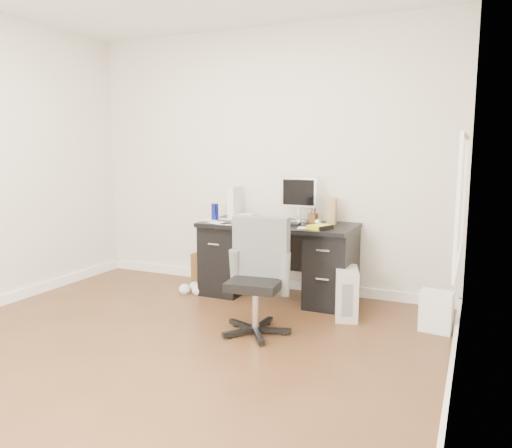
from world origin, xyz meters
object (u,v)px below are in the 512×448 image
Objects in this scene: lcd_monitor at (299,200)px; wicker_basket at (214,269)px; keyboard at (278,223)px; pc_tower at (346,293)px; desk at (278,258)px; office_chair at (255,277)px.

wicker_basket is at bearing 179.40° from lcd_monitor.
keyboard is 0.93m from pc_tower.
lcd_monitor is at bearing 31.36° from desk.
desk is at bearing 143.14° from pc_tower.
pc_tower is 1.60m from wicker_basket.
office_chair is (0.03, -1.11, -0.51)m from lcd_monitor.
desk is 0.82m from wicker_basket.
lcd_monitor reaches higher than desk.
desk is 3.30× the size of lcd_monitor.
pc_tower is 1.16× the size of wicker_basket.
pc_tower reaches higher than wicker_basket.
pc_tower is (0.77, -0.29, -0.19)m from desk.
pc_tower is at bearing -20.85° from desk.
lcd_monitor is 1.24× the size of wicker_basket.
desk is at bearing -148.75° from lcd_monitor.
desk is at bearing -8.31° from wicker_basket.
wicker_basket is (-0.99, 1.12, -0.28)m from office_chair.
lcd_monitor is at bearing 130.07° from pc_tower.
keyboard is 0.96m from office_chair.
office_chair is at bearing -78.43° from desk.
lcd_monitor reaches higher than wicker_basket.
wicker_basket is (-0.96, 0.01, -0.79)m from lcd_monitor.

